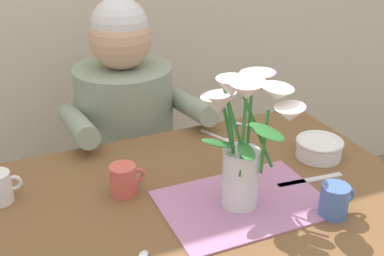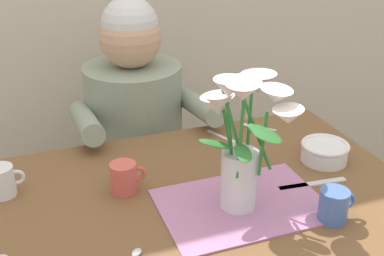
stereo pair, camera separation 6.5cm
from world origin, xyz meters
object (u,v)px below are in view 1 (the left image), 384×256
at_px(flower_vase, 244,131).
at_px(coffee_cup, 124,180).
at_px(dinner_knife, 310,180).
at_px(ceramic_bowl, 319,148).
at_px(tea_cup, 335,201).
at_px(seated_person, 128,155).

xyz_separation_m(flower_vase, coffee_cup, (-0.25, 0.16, -0.16)).
relative_size(dinner_knife, coffee_cup, 2.04).
distance_m(ceramic_bowl, coffee_cup, 0.57).
relative_size(dinner_knife, tea_cup, 2.04).
xyz_separation_m(seated_person, flower_vase, (0.10, -0.67, 0.38)).
xyz_separation_m(ceramic_bowl, dinner_knife, (-0.10, -0.10, -0.03)).
distance_m(seated_person, dinner_knife, 0.74).
distance_m(seated_person, ceramic_bowl, 0.72).
relative_size(seated_person, flower_vase, 3.21).
relative_size(flower_vase, coffee_cup, 3.80).
relative_size(seated_person, ceramic_bowl, 8.35).
relative_size(flower_vase, ceramic_bowl, 2.60).
height_order(flower_vase, tea_cup, flower_vase).
distance_m(seated_person, coffee_cup, 0.57).
bearing_deg(tea_cup, flower_vase, 144.48).
bearing_deg(seated_person, dinner_knife, -61.18).
bearing_deg(tea_cup, coffee_cup, 146.07).
height_order(flower_vase, coffee_cup, flower_vase).
xyz_separation_m(seated_person, coffee_cup, (-0.15, -0.51, 0.22)).
height_order(coffee_cup, tea_cup, same).
bearing_deg(coffee_cup, seated_person, 73.29).
bearing_deg(ceramic_bowl, flower_vase, -159.57).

